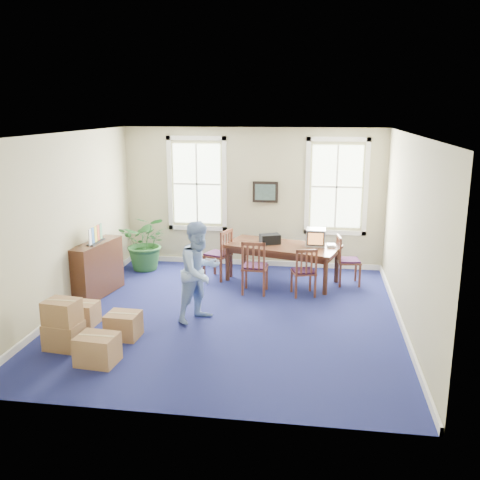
# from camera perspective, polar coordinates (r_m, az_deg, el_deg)

# --- Properties ---
(floor) EXTENTS (6.50, 6.50, 0.00)m
(floor) POSITION_cam_1_polar(r_m,az_deg,el_deg) (9.68, -1.12, -8.03)
(floor) COLOR navy
(floor) RESTS_ON ground
(ceiling) EXTENTS (6.50, 6.50, 0.00)m
(ceiling) POSITION_cam_1_polar(r_m,az_deg,el_deg) (8.99, -1.21, 11.25)
(ceiling) COLOR white
(ceiling) RESTS_ON ground
(wall_back) EXTENTS (6.50, 0.00, 6.50)m
(wall_back) POSITION_cam_1_polar(r_m,az_deg,el_deg) (12.36, 1.34, 4.52)
(wall_back) COLOR tan
(wall_back) RESTS_ON ground
(wall_front) EXTENTS (6.50, 0.00, 6.50)m
(wall_front) POSITION_cam_1_polar(r_m,az_deg,el_deg) (6.14, -6.21, -5.35)
(wall_front) COLOR tan
(wall_front) RESTS_ON ground
(wall_left) EXTENTS (0.00, 6.50, 6.50)m
(wall_left) POSITION_cam_1_polar(r_m,az_deg,el_deg) (10.13, -18.15, 1.73)
(wall_left) COLOR tan
(wall_left) RESTS_ON ground
(wall_right) EXTENTS (0.00, 6.50, 6.50)m
(wall_right) POSITION_cam_1_polar(r_m,az_deg,el_deg) (9.20, 17.59, 0.59)
(wall_right) COLOR tan
(wall_right) RESTS_ON ground
(baseboard_back) EXTENTS (6.00, 0.04, 0.12)m
(baseboard_back) POSITION_cam_1_polar(r_m,az_deg,el_deg) (12.67, 1.28, -2.39)
(baseboard_back) COLOR white
(baseboard_back) RESTS_ON ground
(baseboard_left) EXTENTS (0.04, 6.50, 0.12)m
(baseboard_left) POSITION_cam_1_polar(r_m,az_deg,el_deg) (10.53, -17.37, -6.49)
(baseboard_left) COLOR white
(baseboard_left) RESTS_ON ground
(baseboard_right) EXTENTS (0.04, 6.50, 0.12)m
(baseboard_right) POSITION_cam_1_polar(r_m,az_deg,el_deg) (9.65, 16.74, -8.33)
(baseboard_right) COLOR white
(baseboard_right) RESTS_ON ground
(window_left) EXTENTS (1.40, 0.12, 2.20)m
(window_left) POSITION_cam_1_polar(r_m,az_deg,el_deg) (12.52, -4.61, 5.98)
(window_left) COLOR white
(window_left) RESTS_ON ground
(window_right) EXTENTS (1.40, 0.12, 2.20)m
(window_right) POSITION_cam_1_polar(r_m,az_deg,el_deg) (12.21, 10.26, 5.61)
(window_right) COLOR white
(window_right) RESTS_ON ground
(wall_picture) EXTENTS (0.58, 0.06, 0.48)m
(wall_picture) POSITION_cam_1_polar(r_m,az_deg,el_deg) (12.25, 2.71, 5.13)
(wall_picture) COLOR black
(wall_picture) RESTS_ON ground
(conference_table) EXTENTS (2.57, 1.69, 0.80)m
(conference_table) POSITION_cam_1_polar(r_m,az_deg,el_deg) (11.43, 4.49, -2.47)
(conference_table) COLOR #462617
(conference_table) RESTS_ON ground
(crt_tv) EXTENTS (0.40, 0.44, 0.36)m
(crt_tv) POSITION_cam_1_polar(r_m,az_deg,el_deg) (11.31, 8.09, 0.31)
(crt_tv) COLOR #B7B7BC
(crt_tv) RESTS_ON conference_table
(game_console) EXTENTS (0.19, 0.23, 0.05)m
(game_console) POSITION_cam_1_polar(r_m,az_deg,el_deg) (11.30, 9.69, -0.57)
(game_console) COLOR white
(game_console) RESTS_ON conference_table
(equipment_bag) EXTENTS (0.48, 0.41, 0.21)m
(equipment_bag) POSITION_cam_1_polar(r_m,az_deg,el_deg) (11.37, 3.21, 0.10)
(equipment_bag) COLOR black
(equipment_bag) RESTS_ON conference_table
(chair_near_left) EXTENTS (0.51, 0.51, 1.10)m
(chair_near_left) POSITION_cam_1_polar(r_m,az_deg,el_deg) (10.66, 1.61, -2.82)
(chair_near_left) COLOR brown
(chair_near_left) RESTS_ON ground
(chair_near_right) EXTENTS (0.55, 0.55, 0.99)m
(chair_near_right) POSITION_cam_1_polar(r_m,az_deg,el_deg) (10.61, 6.79, -3.31)
(chair_near_right) COLOR brown
(chair_near_right) RESTS_ON ground
(chair_end_left) EXTENTS (0.64, 0.64, 1.10)m
(chair_end_left) POSITION_cam_1_polar(r_m,az_deg,el_deg) (11.56, -2.41, -1.49)
(chair_end_left) COLOR brown
(chair_end_left) RESTS_ON ground
(chair_end_right) EXTENTS (0.53, 0.53, 1.04)m
(chair_end_right) POSITION_cam_1_polar(r_m,az_deg,el_deg) (11.39, 11.51, -2.14)
(chair_end_right) COLOR brown
(chair_end_right) RESTS_ON ground
(man) EXTENTS (1.04, 1.09, 1.76)m
(man) POSITION_cam_1_polar(r_m,az_deg,el_deg) (9.22, -4.31, -3.38)
(man) COLOR #8BABE1
(man) RESTS_ON ground
(credenza) EXTENTS (0.62, 1.40, 1.06)m
(credenza) POSITION_cam_1_polar(r_m,az_deg,el_deg) (10.86, -15.02, -3.08)
(credenza) COLOR #462617
(credenza) RESTS_ON ground
(brochure_rack) EXTENTS (0.45, 0.77, 0.34)m
(brochure_rack) POSITION_cam_1_polar(r_m,az_deg,el_deg) (10.68, -15.16, 0.54)
(brochure_rack) COLOR #99999E
(brochure_rack) RESTS_ON credenza
(potted_plant) EXTENTS (1.20, 1.06, 1.29)m
(potted_plant) POSITION_cam_1_polar(r_m,az_deg,el_deg) (12.35, -9.91, -0.23)
(potted_plant) COLOR #235825
(potted_plant) RESTS_ON ground
(cardboard_boxes) EXTENTS (1.61, 1.61, 0.82)m
(cardboard_boxes) POSITION_cam_1_polar(r_m,az_deg,el_deg) (8.72, -16.85, -8.29)
(cardboard_boxes) COLOR #A8784D
(cardboard_boxes) RESTS_ON ground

